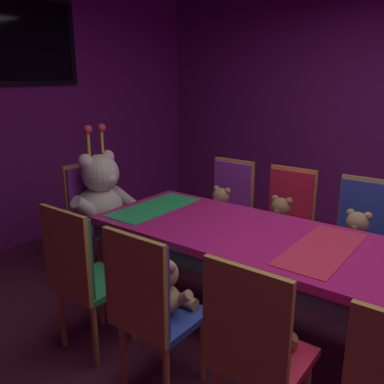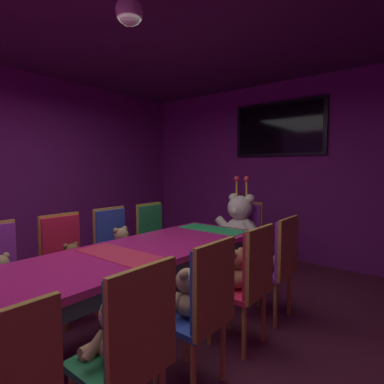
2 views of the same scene
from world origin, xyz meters
TOP-DOWN VIEW (x-y plane):
  - ground_plane at (0.00, 0.00)m, footprint 7.90×7.90m
  - wall_back at (0.00, 3.20)m, footprint 5.20×0.12m
  - banquet_table at (0.00, 0.00)m, footprint 0.90×3.10m
  - chair_left_2 at (-0.84, -0.01)m, footprint 0.42×0.41m
  - teddy_left_2 at (-0.69, -0.01)m, footprint 0.22×0.28m
  - chair_left_3 at (-0.87, 0.60)m, footprint 0.42×0.41m
  - teddy_left_3 at (-0.72, 0.60)m, footprint 0.27×0.35m
  - chair_left_4 at (-0.84, 1.19)m, footprint 0.42×0.41m
  - chair_right_2 at (0.86, -0.00)m, footprint 0.42×0.41m
  - teddy_right_2 at (0.72, -0.00)m, footprint 0.27×0.34m
  - chair_right_3 at (0.87, 0.60)m, footprint 0.42×0.41m
  - teddy_right_3 at (0.72, 0.60)m, footprint 0.26×0.34m
  - chair_right_4 at (0.86, 1.18)m, footprint 0.42×0.41m
  - teddy_right_4 at (0.72, 1.18)m, footprint 0.26×0.33m
  - throne_chair at (0.00, 2.09)m, footprint 0.41×0.42m
  - king_teddy_bear at (0.00, 1.92)m, footprint 0.68×0.53m
  - wall_tv at (0.00, 3.11)m, footprint 1.45×0.06m

SIDE VIEW (x-z plane):
  - ground_plane at x=0.00m, z-range 0.00..0.00m
  - teddy_left_2 at x=-0.69m, z-range 0.44..0.71m
  - teddy_right_4 at x=0.72m, z-range 0.44..0.75m
  - chair_left_2 at x=-0.84m, z-range 0.10..1.09m
  - chair_left_3 at x=-0.87m, z-range 0.10..1.09m
  - chair_left_4 at x=-0.84m, z-range 0.10..1.09m
  - chair_right_2 at x=0.86m, z-range 0.10..1.09m
  - chair_right_3 at x=0.87m, z-range 0.10..1.09m
  - chair_right_4 at x=0.86m, z-range 0.10..1.09m
  - throne_chair at x=0.00m, z-range 0.10..1.09m
  - teddy_right_3 at x=0.72m, z-range 0.44..0.76m
  - teddy_right_2 at x=0.72m, z-range 0.44..0.76m
  - teddy_left_3 at x=-0.72m, z-range 0.43..0.76m
  - banquet_table at x=0.00m, z-range 0.28..1.03m
  - king_teddy_bear at x=0.00m, z-range 0.30..1.18m
  - wall_back at x=0.00m, z-range 0.00..2.80m
  - wall_tv at x=0.00m, z-range 1.63..2.47m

